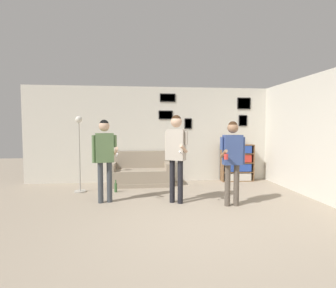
{
  "coord_description": "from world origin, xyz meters",
  "views": [
    {
      "loc": [
        -0.87,
        -3.8,
        1.55
      ],
      "look_at": [
        -0.27,
        1.83,
        1.19
      ],
      "focal_mm": 28.0,
      "sensor_mm": 36.0,
      "label": 1
    }
  ],
  "objects_px": {
    "couch": "(140,174)",
    "person_watcher_holding_cup": "(232,154)",
    "bottle_on_floor": "(116,187)",
    "person_player_foreground_center": "(176,148)",
    "floor_lamp": "(79,148)",
    "person_player_foreground_left": "(105,152)",
    "bookshelf": "(237,163)"
  },
  "relations": [
    {
      "from": "person_player_foreground_left",
      "to": "couch",
      "type": "bearing_deg",
      "value": 65.92
    },
    {
      "from": "bookshelf",
      "to": "floor_lamp",
      "type": "height_order",
      "value": "floor_lamp"
    },
    {
      "from": "couch",
      "to": "bottle_on_floor",
      "type": "bearing_deg",
      "value": -127.24
    },
    {
      "from": "couch",
      "to": "person_player_foreground_center",
      "type": "height_order",
      "value": "person_player_foreground_center"
    },
    {
      "from": "person_player_foreground_left",
      "to": "person_watcher_holding_cup",
      "type": "relative_size",
      "value": 1.02
    },
    {
      "from": "person_watcher_holding_cup",
      "to": "person_player_foreground_left",
      "type": "bearing_deg",
      "value": 168.72
    },
    {
      "from": "person_player_foreground_left",
      "to": "person_player_foreground_center",
      "type": "bearing_deg",
      "value": -7.18
    },
    {
      "from": "couch",
      "to": "person_watcher_holding_cup",
      "type": "bearing_deg",
      "value": -49.99
    },
    {
      "from": "couch",
      "to": "person_player_foreground_left",
      "type": "height_order",
      "value": "person_player_foreground_left"
    },
    {
      "from": "floor_lamp",
      "to": "person_watcher_holding_cup",
      "type": "distance_m",
      "value": 3.56
    },
    {
      "from": "bottle_on_floor",
      "to": "person_player_foreground_center",
      "type": "bearing_deg",
      "value": -38.15
    },
    {
      "from": "floor_lamp",
      "to": "person_player_foreground_left",
      "type": "bearing_deg",
      "value": -53.43
    },
    {
      "from": "couch",
      "to": "bookshelf",
      "type": "height_order",
      "value": "bookshelf"
    },
    {
      "from": "floor_lamp",
      "to": "person_player_foreground_center",
      "type": "distance_m",
      "value": 2.46
    },
    {
      "from": "couch",
      "to": "bottle_on_floor",
      "type": "distance_m",
      "value": 1.0
    },
    {
      "from": "bookshelf",
      "to": "person_player_foreground_center",
      "type": "height_order",
      "value": "person_player_foreground_center"
    },
    {
      "from": "person_player_foreground_left",
      "to": "bottle_on_floor",
      "type": "height_order",
      "value": "person_player_foreground_left"
    },
    {
      "from": "couch",
      "to": "floor_lamp",
      "type": "relative_size",
      "value": 0.86
    },
    {
      "from": "person_player_foreground_left",
      "to": "person_watcher_holding_cup",
      "type": "xyz_separation_m",
      "value": [
        2.53,
        -0.5,
        -0.03
      ]
    },
    {
      "from": "bookshelf",
      "to": "person_watcher_holding_cup",
      "type": "distance_m",
      "value": 2.59
    },
    {
      "from": "person_player_foreground_center",
      "to": "bottle_on_floor",
      "type": "bearing_deg",
      "value": 141.85
    },
    {
      "from": "couch",
      "to": "person_watcher_holding_cup",
      "type": "xyz_separation_m",
      "value": [
        1.8,
        -2.14,
        0.73
      ]
    },
    {
      "from": "couch",
      "to": "bottle_on_floor",
      "type": "xyz_separation_m",
      "value": [
        -0.59,
        -0.78,
        -0.18
      ]
    },
    {
      "from": "couch",
      "to": "person_player_foreground_center",
      "type": "relative_size",
      "value": 0.87
    },
    {
      "from": "person_player_foreground_center",
      "to": "bottle_on_floor",
      "type": "distance_m",
      "value": 1.96
    },
    {
      "from": "bookshelf",
      "to": "floor_lamp",
      "type": "bearing_deg",
      "value": -168.46
    },
    {
      "from": "bookshelf",
      "to": "person_player_foreground_center",
      "type": "bearing_deg",
      "value": -135.68
    },
    {
      "from": "couch",
      "to": "person_player_foreground_left",
      "type": "distance_m",
      "value": 1.95
    },
    {
      "from": "bookshelf",
      "to": "floor_lamp",
      "type": "relative_size",
      "value": 0.58
    },
    {
      "from": "bookshelf",
      "to": "bottle_on_floor",
      "type": "relative_size",
      "value": 3.58
    },
    {
      "from": "bookshelf",
      "to": "person_player_foreground_left",
      "type": "xyz_separation_m",
      "value": [
        -3.52,
        -1.83,
        0.53
      ]
    },
    {
      "from": "bottle_on_floor",
      "to": "floor_lamp",
      "type": "bearing_deg",
      "value": 172.45
    }
  ]
}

